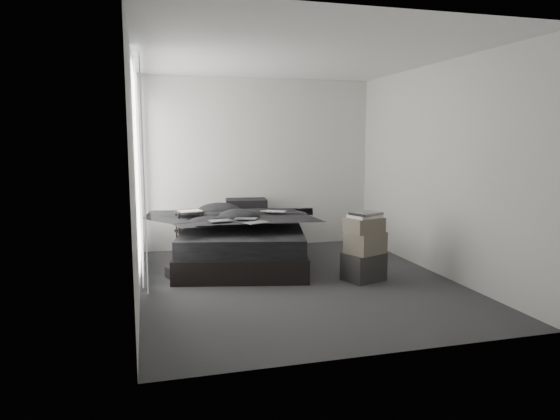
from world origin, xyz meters
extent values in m
cube|color=#353437|center=(0.00, 0.00, 0.00)|extent=(3.60, 4.20, 0.01)
cube|color=white|center=(0.00, 0.00, 2.60)|extent=(3.60, 4.20, 0.01)
cube|color=silver|center=(0.00, 2.10, 1.30)|extent=(3.60, 0.01, 2.60)
cube|color=silver|center=(0.00, -2.10, 1.30)|extent=(3.60, 0.01, 2.60)
cube|color=silver|center=(-1.80, 0.00, 1.30)|extent=(0.01, 4.20, 2.60)
cube|color=silver|center=(1.80, 0.00, 1.30)|extent=(0.01, 4.20, 2.60)
cube|color=white|center=(-1.78, 0.90, 1.35)|extent=(0.02, 2.00, 2.30)
cube|color=white|center=(-1.73, 0.90, 1.28)|extent=(0.06, 2.12, 2.48)
cube|color=black|center=(-0.45, 1.02, 0.14)|extent=(2.03, 2.42, 0.29)
cube|color=black|center=(-0.45, 1.02, 0.40)|extent=(1.96, 2.34, 0.23)
imported|color=black|center=(-0.46, 0.97, 0.64)|extent=(1.93, 2.11, 0.25)
cube|color=black|center=(-0.32, 1.83, 0.58)|extent=(0.72, 0.56, 0.14)
cube|color=black|center=(-0.25, 1.79, 0.72)|extent=(0.64, 0.48, 0.13)
imported|color=silver|center=(-0.06, 0.98, 0.77)|extent=(0.40, 0.36, 0.03)
cube|color=black|center=(-0.83, 0.53, 0.76)|extent=(0.29, 0.21, 0.01)
cube|color=black|center=(-0.50, 0.61, 0.77)|extent=(0.32, 0.27, 0.01)
cube|color=black|center=(-0.43, 0.28, 0.78)|extent=(0.31, 0.26, 0.01)
cylinder|color=black|center=(-1.16, 1.07, 0.37)|extent=(0.42, 0.42, 0.73)
cube|color=white|center=(-1.15, 1.06, 0.74)|extent=(0.32, 0.27, 0.01)
cube|color=black|center=(-1.42, 0.55, 0.07)|extent=(0.19, 0.23, 0.13)
cube|color=black|center=(0.78, -0.13, 0.17)|extent=(0.54, 0.48, 0.33)
cube|color=#645B4F|center=(0.80, -0.14, 0.46)|extent=(0.51, 0.47, 0.25)
cube|color=#645B4F|center=(0.78, -0.13, 0.67)|extent=(0.47, 0.42, 0.17)
cube|color=silver|center=(0.78, -0.13, 0.77)|extent=(0.41, 0.37, 0.03)
cube|color=silver|center=(0.80, -0.14, 0.81)|extent=(0.41, 0.38, 0.03)
camera|label=1|loc=(-1.70, -5.47, 1.67)|focal=32.00mm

